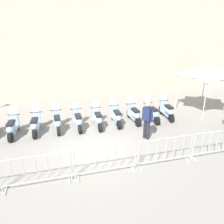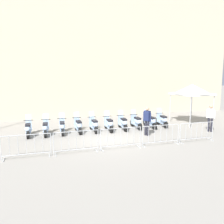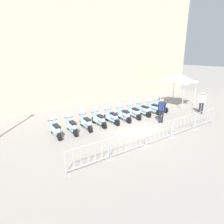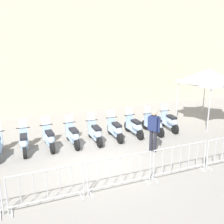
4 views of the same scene
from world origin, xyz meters
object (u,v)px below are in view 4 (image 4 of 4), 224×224
at_px(barrier_segment_1, 47,188).
at_px(officer_mid_plaza, 154,128).
at_px(motorcycle_5, 95,133).
at_px(motorcycle_7, 134,127).
at_px(barrier_segment_2, 120,173).
at_px(barrier_segment_3, 180,160).
at_px(motorcycle_4, 73,135).
at_px(motorcycle_6, 115,130).
at_px(motorcycle_8, 154,125).
at_px(canopy_tent, 209,76).
at_px(motorcycle_2, 24,142).
at_px(motorcycle_9, 169,121).
at_px(motorcycle_3, 49,138).

xyz_separation_m(barrier_segment_1, officer_mid_plaza, (4.76, 1.34, 0.46)).
distance_m(motorcycle_5, officer_mid_plaza, 2.62).
relative_size(motorcycle_7, officer_mid_plaza, 1.00).
bearing_deg(barrier_segment_2, barrier_segment_3, -8.13).
bearing_deg(motorcycle_7, barrier_segment_3, -102.38).
relative_size(motorcycle_4, barrier_segment_2, 0.83).
distance_m(motorcycle_6, motorcycle_8, 1.98).
bearing_deg(officer_mid_plaza, barrier_segment_3, -102.80).
relative_size(motorcycle_5, barrier_segment_2, 0.83).
bearing_deg(canopy_tent, motorcycle_4, 175.42).
height_order(motorcycle_8, canopy_tent, canopy_tent).
bearing_deg(motorcycle_2, motorcycle_7, -7.94).
bearing_deg(motorcycle_4, barrier_segment_3, -63.23).
relative_size(motorcycle_2, officer_mid_plaza, 0.99).
relative_size(motorcycle_2, motorcycle_7, 0.99).
xyz_separation_m(barrier_segment_2, barrier_segment_3, (2.16, -0.31, 0.00)).
bearing_deg(canopy_tent, barrier_segment_2, -156.70).
distance_m(motorcycle_2, barrier_segment_2, 4.59).
height_order(motorcycle_2, motorcycle_8, same).
bearing_deg(motorcycle_5, barrier_segment_3, -73.98).
bearing_deg(barrier_segment_2, motorcycle_5, 74.42).
xyz_separation_m(motorcycle_6, motorcycle_8, (1.96, -0.32, 0.00)).
bearing_deg(motorcycle_9, canopy_tent, 0.54).
distance_m(barrier_segment_1, barrier_segment_3, 4.36).
relative_size(barrier_segment_3, officer_mid_plaza, 1.20).
relative_size(motorcycle_9, canopy_tent, 0.59).
bearing_deg(motorcycle_6, barrier_segment_2, -119.24).
xyz_separation_m(motorcycle_2, motorcycle_6, (3.91, -0.59, 0.00)).
relative_size(motorcycle_4, barrier_segment_1, 0.83).
bearing_deg(motorcycle_5, motorcycle_2, 170.04).
relative_size(barrier_segment_2, barrier_segment_3, 1.00).
xyz_separation_m(motorcycle_6, motorcycle_7, (0.99, -0.09, 0.00)).
bearing_deg(motorcycle_7, officer_mid_plaza, -101.94).
bearing_deg(motorcycle_9, motorcycle_5, 173.85).
height_order(motorcycle_9, barrier_segment_2, motorcycle_9).
relative_size(motorcycle_7, barrier_segment_1, 0.83).
bearing_deg(barrier_segment_3, canopy_tent, 33.41).
bearing_deg(motorcycle_8, barrier_segment_3, -116.80).
relative_size(motorcycle_6, canopy_tent, 0.59).
distance_m(motorcycle_7, motorcycle_8, 1.00).
distance_m(motorcycle_2, officer_mid_plaza, 5.19).
height_order(barrier_segment_3, officer_mid_plaza, officer_mid_plaza).
bearing_deg(canopy_tent, barrier_segment_3, -146.59).
distance_m(motorcycle_8, officer_mid_plaza, 2.17).
bearing_deg(motorcycle_5, motorcycle_8, -7.75).
bearing_deg(motorcycle_2, canopy_tent, -5.50).
height_order(motorcycle_8, barrier_segment_2, motorcycle_8).
xyz_separation_m(motorcycle_9, barrier_segment_1, (-7.11, -2.93, 0.07)).
distance_m(barrier_segment_2, barrier_segment_3, 2.18).
height_order(motorcycle_3, motorcycle_7, same).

